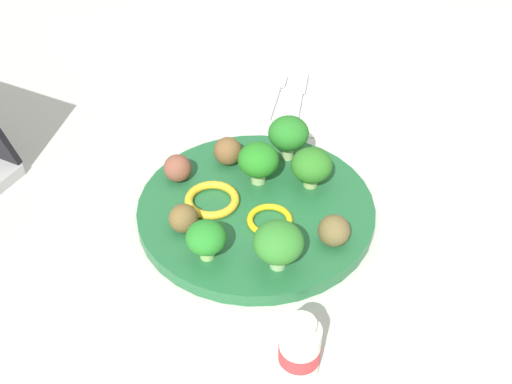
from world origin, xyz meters
TOP-DOWN VIEW (x-y plane):
  - ground_plane at (0.00, 0.00)m, footprint 4.00×4.00m
  - plate at (0.00, 0.00)m, footprint 0.28×0.28m
  - broccoli_floret_far_rim at (0.04, -0.06)m, footprint 0.05×0.05m
  - broccoli_floret_near_rim at (-0.09, 0.05)m, footprint 0.04×0.04m
  - broccoli_floret_front_left at (0.04, -0.00)m, footprint 0.05×0.05m
  - broccoli_floret_mid_right at (-0.10, -0.03)m, footprint 0.05×0.05m
  - broccoli_floret_front_right at (0.09, -0.03)m, footprint 0.05×0.05m
  - meatball_center at (-0.05, 0.08)m, footprint 0.03×0.03m
  - meatball_front_left at (-0.06, -0.09)m, footprint 0.04×0.04m
  - meatball_back_left at (0.08, 0.04)m, footprint 0.04×0.04m
  - meatball_mid_left at (0.04, 0.10)m, footprint 0.03×0.03m
  - pepper_ring_mid_left at (0.00, 0.05)m, footprint 0.09×0.09m
  - pepper_ring_far_rim at (-0.03, -0.02)m, footprint 0.07×0.07m
  - napkin at (0.25, -0.03)m, footprint 0.18×0.14m
  - fork at (0.26, -0.01)m, footprint 0.12×0.03m
  - knife at (0.25, -0.05)m, footprint 0.15×0.03m
  - yogurt_bottle at (-0.21, -0.05)m, footprint 0.04×0.04m

SIDE VIEW (x-z plane):
  - ground_plane at x=0.00m, z-range 0.00..0.00m
  - napkin at x=0.25m, z-range 0.00..0.01m
  - knife at x=0.25m, z-range 0.00..0.01m
  - fork at x=0.26m, z-range 0.00..0.01m
  - plate at x=0.00m, z-range 0.00..0.02m
  - pepper_ring_far_rim at x=-0.03m, z-range 0.02..0.02m
  - pepper_ring_mid_left at x=0.00m, z-range 0.02..0.03m
  - yogurt_bottle at x=-0.21m, z-range 0.00..0.07m
  - meatball_center at x=-0.05m, z-range 0.02..0.05m
  - meatball_mid_left at x=0.04m, z-range 0.02..0.05m
  - meatball_front_left at x=-0.06m, z-range 0.02..0.05m
  - meatball_back_left at x=0.08m, z-range 0.02..0.05m
  - broccoli_floret_near_rim at x=-0.09m, z-range 0.02..0.07m
  - broccoli_floret_far_rim at x=0.04m, z-range 0.02..0.07m
  - broccoli_floret_front_left at x=0.04m, z-range 0.02..0.08m
  - broccoli_floret_mid_right at x=-0.10m, z-range 0.02..0.08m
  - broccoli_floret_front_right at x=0.09m, z-range 0.02..0.08m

